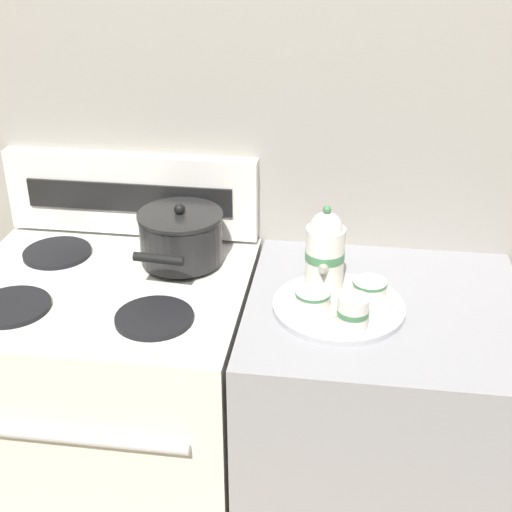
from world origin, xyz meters
TOP-DOWN VIEW (x-y plane):
  - wall_back at (0.00, 0.33)m, footprint 6.00×0.05m
  - stove at (-0.33, -0.00)m, footprint 0.71×0.64m
  - control_panel at (-0.33, 0.28)m, footprint 0.69×0.05m
  - side_counter at (0.36, 0.00)m, footprint 0.65×0.61m
  - saucepan at (-0.16, 0.14)m, footprint 0.22×0.29m
  - serving_tray at (0.25, -0.03)m, footprint 0.31×0.31m
  - teapot at (0.21, 0.05)m, footprint 0.09×0.15m
  - teacup_left at (0.19, -0.07)m, footprint 0.12×0.12m
  - teacup_right at (0.32, 0.00)m, footprint 0.12×0.12m
  - creamer_jug at (0.28, -0.12)m, footprint 0.07×0.07m

SIDE VIEW (x-z plane):
  - side_counter at x=0.36m, z-range 0.00..0.92m
  - stove at x=-0.33m, z-range 0.00..0.93m
  - serving_tray at x=0.25m, z-range 0.92..0.93m
  - teacup_left at x=0.19m, z-range 0.93..0.98m
  - teacup_right at x=0.32m, z-range 0.93..0.98m
  - creamer_jug at x=0.28m, z-range 0.93..1.00m
  - saucepan at x=-0.16m, z-range 0.92..1.07m
  - teapot at x=0.21m, z-range 0.92..1.13m
  - control_panel at x=-0.33m, z-range 0.93..1.16m
  - wall_back at x=0.00m, z-range 0.00..2.20m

